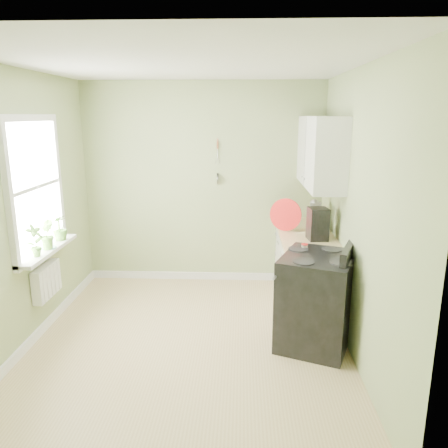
{
  "coord_description": "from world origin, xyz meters",
  "views": [
    {
      "loc": [
        0.53,
        -4.01,
        2.26
      ],
      "look_at": [
        0.34,
        0.55,
        1.12
      ],
      "focal_mm": 35.0,
      "sensor_mm": 36.0,
      "label": 1
    }
  ],
  "objects_px": {
    "stove": "(316,300)",
    "coffee_maker": "(317,225)",
    "stand_mixer": "(315,218)",
    "kettle": "(282,216)"
  },
  "relations": [
    {
      "from": "stove",
      "to": "coffee_maker",
      "type": "relative_size",
      "value": 2.95
    },
    {
      "from": "stand_mixer",
      "to": "kettle",
      "type": "distance_m",
      "value": 0.58
    },
    {
      "from": "kettle",
      "to": "stand_mixer",
      "type": "bearing_deg",
      "value": -51.88
    },
    {
      "from": "coffee_maker",
      "to": "stand_mixer",
      "type": "bearing_deg",
      "value": 84.71
    },
    {
      "from": "kettle",
      "to": "coffee_maker",
      "type": "height_order",
      "value": "coffee_maker"
    },
    {
      "from": "kettle",
      "to": "stove",
      "type": "bearing_deg",
      "value": -81.23
    },
    {
      "from": "kettle",
      "to": "coffee_maker",
      "type": "bearing_deg",
      "value": -68.68
    },
    {
      "from": "stove",
      "to": "stand_mixer",
      "type": "height_order",
      "value": "stand_mixer"
    },
    {
      "from": "stove",
      "to": "kettle",
      "type": "relative_size",
      "value": 6.31
    },
    {
      "from": "kettle",
      "to": "coffee_maker",
      "type": "relative_size",
      "value": 0.47
    }
  ]
}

